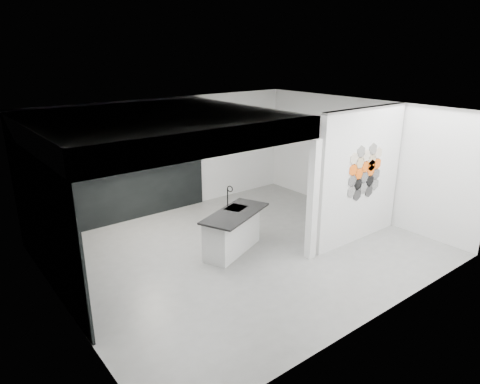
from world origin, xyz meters
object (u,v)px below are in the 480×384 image
Objects in this scene: glass_bowl at (177,157)px; utensil_cup at (86,173)px; kitchen_island at (232,231)px; bottle_dark at (119,165)px; partition_panel at (360,176)px; stockpot at (86,170)px; kettle at (168,157)px; wall_basin at (63,241)px; glass_vase at (177,156)px.

glass_bowl is 2.23m from utensil_cup.
utensil_cup is at bearing 101.48° from kitchen_island.
bottle_dark is at bearing 89.65° from kitchen_island.
stockpot is (-4.32, 3.87, 0.01)m from partition_panel.
kettle is at bearing 0.00° from stockpot.
kettle is at bearing 64.56° from kitchen_island.
glass_vase is (3.39, 2.07, 0.53)m from wall_basin.
bottle_dark is at bearing 47.51° from wall_basin.
glass_vase is 1.50m from bottle_dark.
kitchen_island is at bearing -12.19° from wall_basin.
kettle is 0.25m from glass_bowl.
partition_panel reaches higher than kitchen_island.
bottle_dark reaches higher than kettle.
kettle is 1.58× the size of glass_bowl.
wall_basin is at bearing -119.30° from utensil_cup.
kettle is at bearing 180.00° from glass_vase.
partition_panel is 4.51m from kettle.
kitchen_island is 9.17× the size of kettle.
kettle is 1.98m from utensil_cup.
partition_panel is at bearing -41.91° from utensil_cup.
bottle_dark is at bearing 180.00° from glass_vase.
utensil_cup is (-0.73, 0.00, -0.04)m from bottle_dark.
utensil_cup is at bearing 180.00° from glass_bowl.
glass_vase is 2.23m from utensil_cup.
stockpot reaches higher than bottle_dark.
partition_panel reaches higher than wall_basin.
glass_bowl is (3.39, 2.07, 0.51)m from wall_basin.
partition_panel is 5.78m from wall_basin.
stockpot reaches higher than glass_vase.
wall_basin is at bearing 161.77° from partition_panel.
stockpot is at bearing 180.00° from glass_bowl.
bottle_dark is at bearing 0.00° from stockpot.
kettle is 1.55× the size of glass_vase.
wall_basin is 3.15× the size of kettle.
bottle_dark is (-1.13, 2.72, 0.97)m from kitchen_island.
glass_bowl is (2.24, 0.00, -0.05)m from stockpot.
kettle is at bearing 0.00° from bottle_dark.
wall_basin is 3.67× the size of bottle_dark.
partition_panel is at bearing -61.77° from glass_vase.
glass_vase is 1.44× the size of utensil_cup.
glass_bowl is 0.98× the size of glass_vase.
partition_panel is 14.69× the size of kettle.
partition_panel is 17.12× the size of bottle_dark.
partition_panel reaches higher than glass_vase.
glass_vase is (-2.08, 3.87, -0.02)m from partition_panel.
partition_panel reaches higher than bottle_dark.
glass_vase is at bearing 0.00° from utensil_cup.
glass_vase is (2.24, 0.00, -0.03)m from stockpot.
kettle is at bearing 180.00° from glass_bowl.
kitchen_island is 2.89m from kettle.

